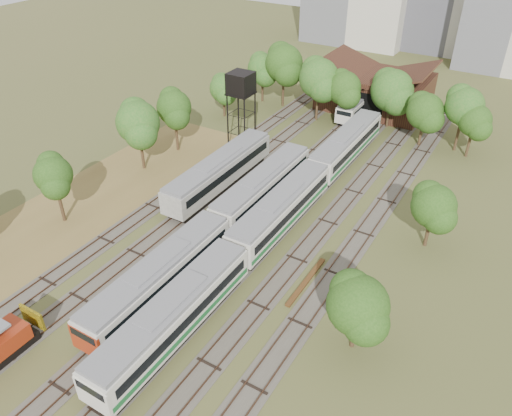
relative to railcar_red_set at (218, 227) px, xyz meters
The scene contains 13 objects.
ground 16.27m from the railcar_red_set, 82.89° to the right, with size 240.00×240.00×0.00m, color #475123.
dry_grass_patch 18.01m from the railcar_red_set, 153.36° to the right, with size 14.00×60.00×0.04m, color brown.
tracks 9.28m from the railcar_red_set, 81.55° to the left, with size 24.60×80.00×0.19m.
railcar_red_set is the anchor object (origin of this frame).
railcar_green_set 6.94m from the railcar_red_set, 54.82° to the left, with size 3.11×52.08×3.84m.
railcar_rear 39.91m from the railcar_red_set, 90.00° to the left, with size 2.69×16.08×3.32m.
old_grey_coach 10.91m from the railcar_red_set, 123.37° to the left, with size 3.10×18.00×3.84m.
water_tower 22.22m from the railcar_red_set, 115.92° to the left, with size 3.03×3.03×10.51m.
rail_pile_far 10.40m from the railcar_red_set, ahead, with size 0.46×7.29×0.24m, color brown.
maintenance_shed 41.98m from the railcar_red_set, 88.63° to the left, with size 16.45×11.55×7.58m.
tree_band_left 17.67m from the railcar_red_set, behind, with size 7.66×57.33×8.86m.
tree_band_far 34.55m from the railcar_red_set, 91.12° to the left, with size 36.08×9.11×9.79m.
tree_band_right 20.05m from the railcar_red_set, 30.07° to the left, with size 5.91×42.29×7.14m.
Camera 1 is at (21.83, -16.28, 30.62)m, focal length 35.00 mm.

